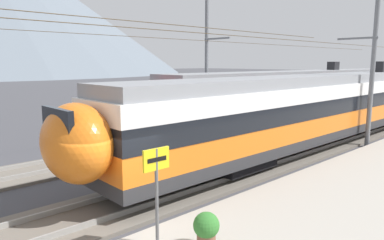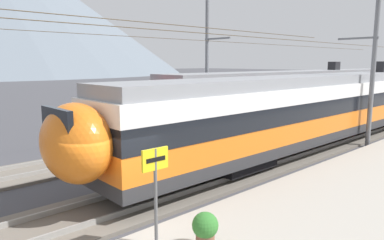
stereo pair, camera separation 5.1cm
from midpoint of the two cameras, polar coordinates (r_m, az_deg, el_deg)
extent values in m
plane|color=#424247|center=(10.32, -11.81, -16.78)|extent=(400.00, 400.00, 0.00)
cube|color=#6B6359|center=(11.26, -15.10, -14.28)|extent=(120.00, 3.00, 0.12)
cube|color=gray|center=(10.62, -13.27, -14.85)|extent=(120.00, 0.07, 0.16)
cube|color=gray|center=(11.81, -16.79, -12.50)|extent=(120.00, 0.07, 0.16)
cube|color=#6B6359|center=(16.15, -24.41, -7.57)|extent=(120.00, 3.00, 0.12)
cube|color=gray|center=(15.46, -23.60, -7.71)|extent=(120.00, 0.07, 0.16)
cube|color=gray|center=(16.78, -25.23, -6.52)|extent=(120.00, 0.07, 0.16)
cube|color=#2D2D30|center=(23.03, 23.03, -0.47)|extent=(32.12, 2.84, 0.45)
cube|color=orange|center=(22.94, 23.13, 1.13)|extent=(32.12, 2.84, 0.85)
cube|color=black|center=(22.85, 23.26, 3.12)|extent=(32.12, 2.88, 0.75)
cube|color=silver|center=(22.80, 23.37, 4.86)|extent=(32.12, 2.84, 0.65)
cube|color=gray|center=(22.77, 23.46, 6.24)|extent=(31.82, 2.64, 0.45)
cube|color=black|center=(14.79, 6.60, -6.56)|extent=(2.80, 2.27, 0.42)
ellipsoid|color=orange|center=(10.39, -17.99, -3.55)|extent=(1.80, 2.61, 2.25)
cube|color=black|center=(10.11, -20.67, -1.57)|extent=(0.16, 1.70, 1.19)
cube|color=black|center=(27.23, 27.71, 7.52)|extent=(0.90, 0.70, 0.70)
cube|color=#2D2D30|center=(30.16, 17.54, 1.94)|extent=(28.87, 2.95, 0.45)
cube|color=red|center=(30.09, 17.60, 3.17)|extent=(28.87, 2.95, 0.85)
cube|color=black|center=(30.02, 17.67, 4.69)|extent=(28.87, 2.99, 0.75)
cube|color=white|center=(29.98, 17.74, 6.02)|extent=(28.87, 2.95, 0.65)
cube|color=gray|center=(29.96, 17.79, 7.07)|extent=(28.57, 2.75, 0.45)
cube|color=black|center=(22.95, 6.26, -0.92)|extent=(2.80, 2.36, 0.42)
cube|color=black|center=(38.19, 24.23, 2.33)|extent=(2.80, 2.36, 0.42)
ellipsoid|color=red|center=(18.61, -5.97, 2.29)|extent=(1.80, 2.71, 2.25)
cube|color=black|center=(18.27, -7.25, 3.48)|extent=(0.16, 1.77, 1.19)
cube|color=black|center=(33.78, 21.52, 8.03)|extent=(0.90, 0.70, 0.70)
cylinder|color=slate|center=(20.95, 26.73, 6.95)|extent=(0.24, 0.24, 8.06)
cube|color=slate|center=(21.32, 24.74, 11.73)|extent=(0.10, 2.12, 0.10)
cylinder|color=#473823|center=(21.68, 22.45, 11.15)|extent=(39.05, 0.02, 0.02)
cylinder|color=slate|center=(23.48, 2.28, 8.41)|extent=(0.24, 0.24, 8.36)
cube|color=slate|center=(22.90, 3.94, 12.81)|extent=(0.10, 2.10, 0.10)
cylinder|color=#473823|center=(22.28, 5.66, 12.25)|extent=(39.05, 0.02, 0.02)
cylinder|color=#59595B|center=(8.40, -5.81, -12.11)|extent=(0.08, 0.08, 2.29)
cube|color=yellow|center=(8.12, -5.91, -6.23)|extent=(0.70, 0.06, 0.50)
cube|color=black|center=(8.10, -5.76, -6.28)|extent=(0.52, 0.01, 0.10)
cylinder|color=brown|center=(8.60, 2.10, -18.57)|extent=(0.43, 0.43, 0.36)
sphere|color=#33752D|center=(8.44, 2.11, -16.39)|extent=(0.60, 0.60, 0.60)
sphere|color=purple|center=(8.38, 2.12, -15.55)|extent=(0.33, 0.33, 0.33)
camera|label=1|loc=(0.03, -90.09, -0.02)|focal=33.52mm
camera|label=2|loc=(0.03, 89.91, 0.02)|focal=33.52mm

